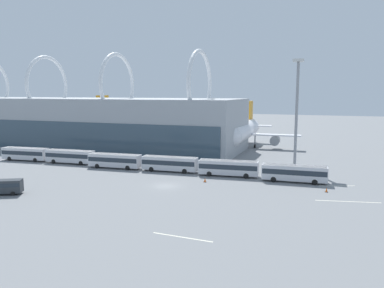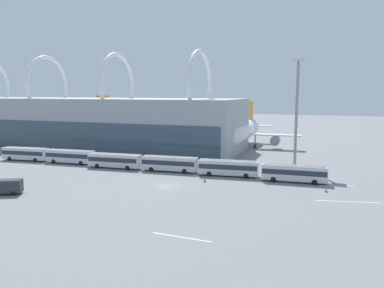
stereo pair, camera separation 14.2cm
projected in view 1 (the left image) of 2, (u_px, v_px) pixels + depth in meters
name	position (u px, v px, depth m)	size (l,w,h in m)	color
ground_plane	(166.00, 186.00, 65.48)	(440.00, 440.00, 0.00)	slate
terminal_building	(49.00, 120.00, 116.73)	(120.69, 25.58, 27.40)	#9EA3A8
airliner_at_gate_near	(73.00, 126.00, 125.67)	(38.78, 41.94, 15.07)	white
airliner_at_gate_far	(243.00, 131.00, 109.04)	(32.78, 36.30, 13.42)	white
shuttle_bus_0	(25.00, 153.00, 89.35)	(11.72, 3.73, 3.06)	silver
shuttle_bus_1	(70.00, 156.00, 85.64)	(11.67, 3.37, 3.06)	silver
shuttle_bus_2	(115.00, 160.00, 80.39)	(11.70, 3.55, 3.06)	silver
shuttle_bus_3	(170.00, 163.00, 77.01)	(11.69, 3.52, 3.06)	silver
shuttle_bus_4	(229.00, 167.00, 72.78)	(11.74, 3.83, 3.06)	silver
shuttle_bus_5	(294.00, 172.00, 67.99)	(11.66, 3.32, 3.06)	silver
service_van_foreground	(4.00, 186.00, 59.72)	(5.74, 4.27, 2.38)	#2D3338
floodlight_mast	(297.00, 101.00, 81.62)	(2.30, 2.30, 23.34)	gray
lane_stripe_0	(182.00, 237.00, 42.30)	(7.37, 0.25, 0.01)	silver
lane_stripe_1	(337.00, 186.00, 65.41)	(6.47, 0.25, 0.01)	silver
lane_stripe_2	(348.00, 201.00, 56.06)	(9.48, 0.25, 0.01)	silver
lane_stripe_3	(304.00, 176.00, 72.66)	(8.89, 0.25, 0.01)	silver
traffic_cone_0	(326.00, 190.00, 61.31)	(0.47, 0.47, 0.75)	black
traffic_cone_1	(205.00, 180.00, 68.19)	(0.55, 0.55, 0.73)	black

